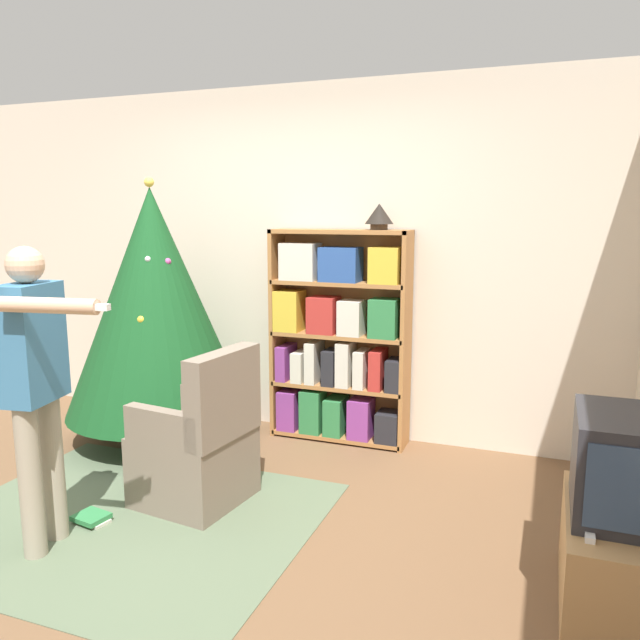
# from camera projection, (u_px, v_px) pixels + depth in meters

# --- Properties ---
(ground_plane) EXTENTS (14.00, 14.00, 0.00)m
(ground_plane) POSITION_uv_depth(u_px,v_px,m) (174.00, 536.00, 3.26)
(ground_plane) COLOR brown
(wall_back) EXTENTS (8.00, 0.10, 2.60)m
(wall_back) POSITION_uv_depth(u_px,v_px,m) (305.00, 262.00, 4.76)
(wall_back) COLOR beige
(wall_back) RESTS_ON ground_plane
(area_rug) EXTENTS (2.02, 1.71, 0.01)m
(area_rug) POSITION_uv_depth(u_px,v_px,m) (127.00, 520.00, 3.43)
(area_rug) COLOR #56664C
(area_rug) RESTS_ON ground_plane
(bookshelf) EXTENTS (1.02, 0.26, 1.55)m
(bookshelf) POSITION_uv_depth(u_px,v_px,m) (338.00, 341.00, 4.54)
(bookshelf) COLOR #A8703D
(bookshelf) RESTS_ON ground_plane
(tv_stand) EXTENTS (0.42, 0.80, 0.44)m
(tv_stand) POSITION_uv_depth(u_px,v_px,m) (615.00, 563.00, 2.62)
(tv_stand) COLOR tan
(tv_stand) RESTS_ON ground_plane
(television) EXTENTS (0.38, 0.51, 0.43)m
(television) POSITION_uv_depth(u_px,v_px,m) (624.00, 466.00, 2.55)
(television) COLOR #28282D
(television) RESTS_ON tv_stand
(game_remote) EXTENTS (0.04, 0.12, 0.02)m
(game_remote) POSITION_uv_depth(u_px,v_px,m) (590.00, 534.00, 2.41)
(game_remote) COLOR white
(game_remote) RESTS_ON tv_stand
(christmas_tree) EXTENTS (1.32, 1.32, 1.92)m
(christmas_tree) POSITION_uv_depth(u_px,v_px,m) (155.00, 302.00, 4.50)
(christmas_tree) COLOR #4C3323
(christmas_tree) RESTS_ON ground_plane
(armchair) EXTENTS (0.63, 0.63, 0.92)m
(armchair) POSITION_uv_depth(u_px,v_px,m) (199.00, 449.00, 3.61)
(armchair) COLOR #7A6B5B
(armchair) RESTS_ON ground_plane
(standing_person) EXTENTS (0.68, 0.46, 1.52)m
(standing_person) POSITION_uv_depth(u_px,v_px,m) (36.00, 376.00, 3.02)
(standing_person) COLOR #9E937F
(standing_person) RESTS_ON ground_plane
(table_lamp) EXTENTS (0.20, 0.20, 0.18)m
(table_lamp) POSITION_uv_depth(u_px,v_px,m) (379.00, 215.00, 4.29)
(table_lamp) COLOR #473828
(table_lamp) RESTS_ON bookshelf
(book_pile_near_tree) EXTENTS (0.23, 0.18, 0.08)m
(book_pile_near_tree) POSITION_uv_depth(u_px,v_px,m) (178.00, 454.00, 4.26)
(book_pile_near_tree) COLOR beige
(book_pile_near_tree) RESTS_ON ground_plane
(book_pile_by_chair) EXTENTS (0.23, 0.17, 0.05)m
(book_pile_by_chair) POSITION_uv_depth(u_px,v_px,m) (91.00, 518.00, 3.41)
(book_pile_by_chair) COLOR beige
(book_pile_by_chair) RESTS_ON ground_plane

